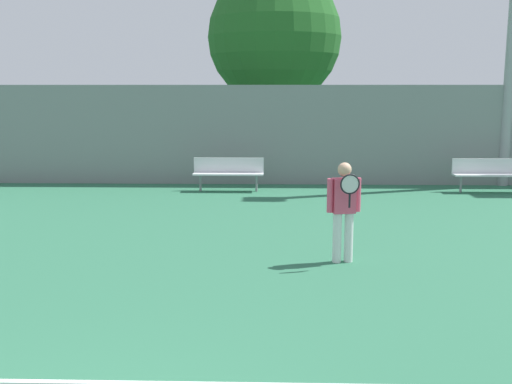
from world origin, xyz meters
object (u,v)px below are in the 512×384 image
bench_by_gate (492,171)px  bench_courtside_far (229,170)px  tree_green_broad (274,37)px  tennis_player (344,206)px

bench_by_gate → bench_courtside_far: bearing=-180.0°
bench_courtside_far → tree_green_broad: bearing=75.0°
tennis_player → bench_courtside_far: 7.05m
tree_green_broad → tennis_player: bearing=-84.5°
bench_courtside_far → bench_by_gate: 7.03m
bench_by_gate → tree_green_broad: size_ratio=0.31×
tree_green_broad → bench_courtside_far: bearing=-105.0°
bench_courtside_far → bench_by_gate: (7.03, 0.00, 0.00)m
bench_courtside_far → bench_by_gate: bearing=0.0°
tennis_player → bench_courtside_far: size_ratio=0.85×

